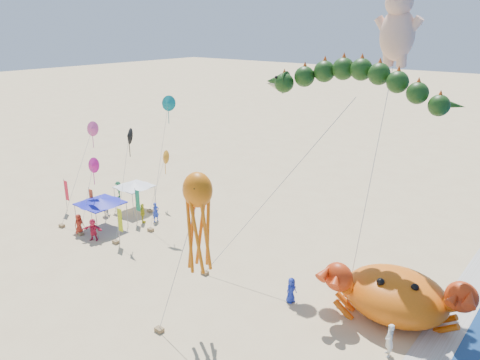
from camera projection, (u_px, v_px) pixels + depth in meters
name	position (u px, v px, depth m)	size (l,w,h in m)	color
ground	(245.00, 285.00, 31.40)	(320.00, 320.00, 0.00)	#D1B784
crab_inflatable	(395.00, 294.00, 27.41)	(8.29, 6.86, 3.63)	#E25D0B
dragon_kite	(354.00, 88.00, 29.17)	(13.46, 8.49, 14.21)	#14350E
cherub_kite	(398.00, 25.00, 30.61)	(2.55, 8.01, 18.99)	#FFBB9B
octopus_kite	(198.00, 215.00, 25.02)	(2.54, 2.90, 9.34)	orange
canopy_blue	(100.00, 201.00, 39.47)	(3.59, 3.59, 2.71)	gray
canopy_white	(134.00, 185.00, 43.50)	(3.18, 3.18, 2.71)	gray
feather_flags	(103.00, 203.00, 40.21)	(9.95, 3.64, 3.20)	gray
beachgoers	(138.00, 225.00, 38.55)	(31.55, 8.64, 1.88)	#B62E1D
small_kites	(128.00, 148.00, 39.74)	(7.42, 10.71, 11.08)	orange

